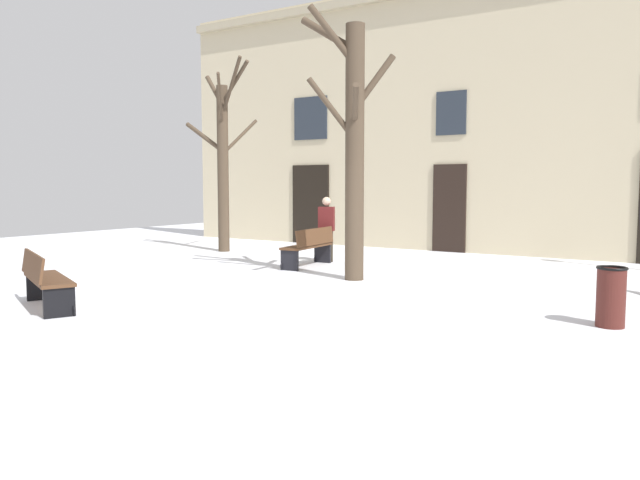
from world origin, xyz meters
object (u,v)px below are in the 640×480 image
(tree_right_of_center, at_px, (223,158))
(tree_left_of_center, at_px, (353,141))
(litter_bin, at_px, (611,297))
(bench_near_center_tree, at_px, (309,246))
(bench_back_to_back_left, at_px, (45,279))
(person_strolling, at_px, (326,226))

(tree_right_of_center, bearing_deg, tree_left_of_center, -24.34)
(tree_left_of_center, relative_size, tree_right_of_center, 1.01)
(litter_bin, xyz_separation_m, bench_near_center_tree, (-6.76, 2.87, 0.06))
(tree_left_of_center, bearing_deg, bench_back_to_back_left, -116.08)
(bench_back_to_back_left, distance_m, person_strolling, 7.22)
(litter_bin, bearing_deg, person_strolling, 150.94)
(tree_left_of_center, height_order, litter_bin, tree_left_of_center)
(tree_left_of_center, bearing_deg, tree_right_of_center, 155.66)
(tree_left_of_center, distance_m, tree_right_of_center, 6.22)
(tree_right_of_center, height_order, bench_near_center_tree, tree_right_of_center)
(tree_right_of_center, relative_size, bench_back_to_back_left, 2.93)
(bench_near_center_tree, xyz_separation_m, person_strolling, (-0.14, 0.97, 0.40))
(bench_near_center_tree, bearing_deg, bench_back_to_back_left, -11.44)
(bench_near_center_tree, bearing_deg, tree_right_of_center, -115.50)
(bench_near_center_tree, distance_m, person_strolling, 1.06)
(litter_bin, xyz_separation_m, person_strolling, (-6.90, 3.84, 0.46))
(tree_left_of_center, relative_size, bench_back_to_back_left, 2.97)
(litter_bin, relative_size, person_strolling, 0.51)
(tree_right_of_center, bearing_deg, litter_bin, -21.93)
(tree_left_of_center, relative_size, person_strolling, 3.35)
(person_strolling, bearing_deg, tree_right_of_center, 151.34)
(litter_bin, distance_m, person_strolling, 7.91)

